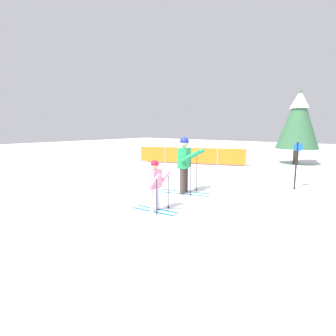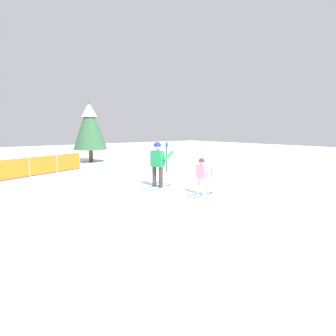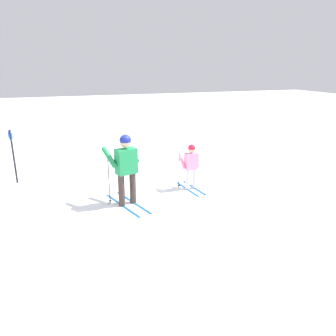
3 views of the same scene
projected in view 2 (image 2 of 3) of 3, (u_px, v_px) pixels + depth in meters
name	position (u px, v px, depth m)	size (l,w,h in m)	color
ground_plane	(164.00, 187.00, 9.99)	(60.00, 60.00, 0.00)	white
skier_adult	(158.00, 160.00, 9.83)	(1.65, 0.91, 1.72)	#1966B2
skier_child	(202.00, 173.00, 8.71)	(1.19, 0.57, 1.24)	#1966B2
safety_fence	(29.00, 167.00, 11.96)	(5.49, 2.13, 0.98)	gray
conifer_far	(90.00, 124.00, 17.24)	(2.18, 2.18, 4.04)	#4C3823
trail_marker	(167.00, 154.00, 13.45)	(0.26, 0.14, 1.54)	black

